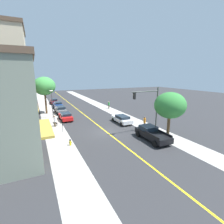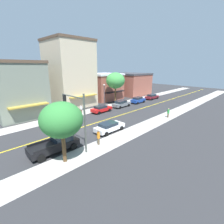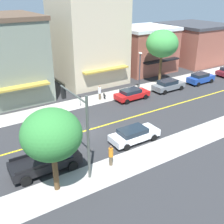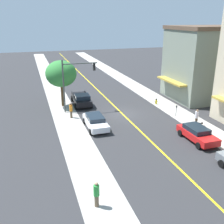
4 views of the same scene
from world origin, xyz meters
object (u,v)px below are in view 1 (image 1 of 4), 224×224
object	(u,v)px
street_lamp	(52,101)
pedestrian_orange_shirt	(145,122)
black_pickup_truck	(152,133)
pedestrian_white_shirt	(55,121)
street_tree_right_corner	(170,105)
fire_hydrant	(70,142)
grey_sedan_left_curb	(61,110)
blue_sedan_left_curb	(58,105)
small_dog	(55,123)
red_sedan_left_curb	(66,116)
white_sedan_right_curb	(122,119)
pedestrian_green_shirt	(109,105)
traffic_light_mast	(150,104)
maroon_sedan_left_curb	(54,101)
street_tree_left_near	(44,86)
parking_meter	(62,126)

from	to	relation	value
street_lamp	pedestrian_orange_shirt	distance (m)	18.06
black_pickup_truck	pedestrian_white_shirt	world-z (taller)	pedestrian_white_shirt
street_tree_right_corner	fire_hydrant	xyz separation A→B (m)	(-12.49, 3.09, -4.04)
street_tree_right_corner	grey_sedan_left_curb	world-z (taller)	street_tree_right_corner
blue_sedan_left_curb	pedestrian_orange_shirt	xyz separation A→B (m)	(10.34, -22.70, 0.14)
pedestrian_white_shirt	small_dog	bearing A→B (deg)	9.83
street_lamp	grey_sedan_left_curb	size ratio (longest dim) A/B	1.13
grey_sedan_left_curb	small_dog	distance (m)	9.39
red_sedan_left_curb	white_sedan_right_curb	bearing A→B (deg)	-126.69
pedestrian_orange_shirt	pedestrian_green_shirt	bearing A→B (deg)	166.36
street_lamp	pedestrian_orange_shirt	size ratio (longest dim) A/B	2.98
street_tree_right_corner	traffic_light_mast	distance (m)	2.87
pedestrian_white_shirt	small_dog	distance (m)	0.87
street_tree_right_corner	maroon_sedan_left_curb	distance (m)	36.51
traffic_light_mast	maroon_sedan_left_curb	world-z (taller)	traffic_light_mast
blue_sedan_left_curb	pedestrian_orange_shirt	distance (m)	24.95
street_tree_right_corner	blue_sedan_left_curb	bearing A→B (deg)	111.21
fire_hydrant	maroon_sedan_left_curb	size ratio (longest dim) A/B	0.17
pedestrian_white_shirt	pedestrian_green_shirt	world-z (taller)	pedestrian_white_shirt
maroon_sedan_left_curb	grey_sedan_left_curb	distance (m)	13.50
street_tree_left_near	grey_sedan_left_curb	world-z (taller)	street_tree_left_near
grey_sedan_left_curb	pedestrian_orange_shirt	distance (m)	19.51
pedestrian_green_shirt	small_dog	size ratio (longest dim) A/B	2.16
fire_hydrant	white_sedan_right_curb	bearing A→B (deg)	28.84
fire_hydrant	pedestrian_green_shirt	distance (m)	22.40
fire_hydrant	maroon_sedan_left_curb	world-z (taller)	maroon_sedan_left_curb
red_sedan_left_curb	white_sedan_right_curb	xyz separation A→B (m)	(8.62, -6.15, -0.02)
street_lamp	white_sedan_right_curb	xyz separation A→B (m)	(10.56, -8.85, -2.72)
grey_sedan_left_curb	parking_meter	bearing A→B (deg)	171.59
small_dog	street_lamp	bearing A→B (deg)	-73.05
grey_sedan_left_curb	blue_sedan_left_curb	bearing A→B (deg)	-3.73
black_pickup_truck	street_lamp	bearing A→B (deg)	33.05
red_sedan_left_curb	pedestrian_green_shirt	bearing A→B (deg)	-62.89
traffic_light_mast	black_pickup_truck	xyz separation A→B (m)	(-1.31, -2.31, -3.48)
red_sedan_left_curb	grey_sedan_left_curb	size ratio (longest dim) A/B	0.95
red_sedan_left_curb	fire_hydrant	bearing A→B (deg)	171.43
street_tree_left_near	red_sedan_left_curb	size ratio (longest dim) A/B	1.72
street_lamp	pedestrian_orange_shirt	xyz separation A→B (m)	(12.57, -12.72, -2.49)
black_pickup_truck	maroon_sedan_left_curb	bearing A→B (deg)	15.52
street_tree_left_near	pedestrian_green_shirt	size ratio (longest dim) A/B	4.40
grey_sedan_left_curb	red_sedan_left_curb	bearing A→B (deg)	178.57
street_tree_left_near	pedestrian_green_shirt	distance (m)	15.43
street_lamp	black_pickup_truck	xyz separation A→B (m)	(10.41, -17.22, -2.60)
white_sedan_right_curb	small_dog	distance (m)	11.36
street_tree_right_corner	pedestrian_orange_shirt	size ratio (longest dim) A/B	3.37
white_sedan_right_curb	small_dog	world-z (taller)	white_sedan_right_curb
parking_meter	pedestrian_green_shirt	size ratio (longest dim) A/B	0.77
street_tree_left_near	street_tree_right_corner	size ratio (longest dim) A/B	1.28
street_tree_left_near	red_sedan_left_curb	world-z (taller)	street_tree_left_near
parking_meter	pedestrian_orange_shirt	distance (m)	12.71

